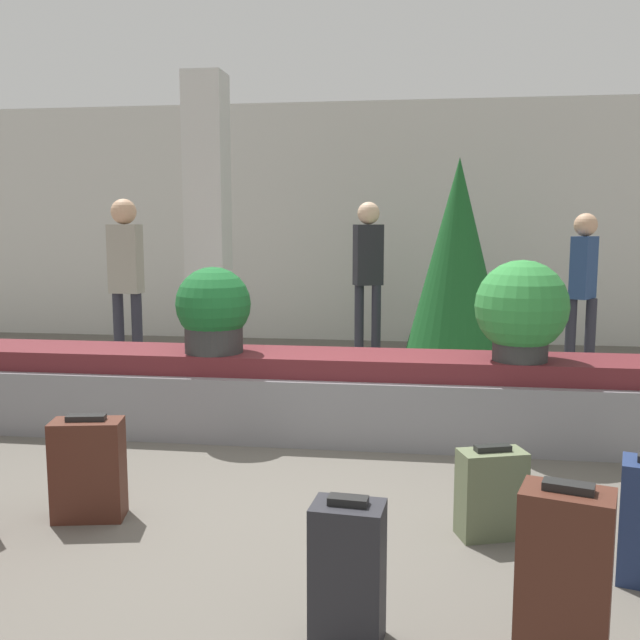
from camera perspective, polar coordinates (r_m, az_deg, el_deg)
The scene contains 14 objects.
ground_plane at distance 4.27m, azimuth -2.52°, elevation -14.21°, with size 18.00×18.00×0.00m, color #59544C.
back_wall at distance 9.71m, azimuth 3.66°, elevation 7.74°, with size 18.00×0.06×3.20m.
carousel at distance 5.43m, azimuth -0.00°, elevation -6.09°, with size 6.26×0.75×0.63m.
pillar at distance 7.99m, azimuth -8.94°, elevation 7.66°, with size 0.42×0.42×3.20m.
suitcase_0 at distance 4.13m, azimuth -18.05°, elevation -11.27°, with size 0.41×0.27×0.58m.
suitcase_1 at distance 2.87m, azimuth 2.23°, elevation -19.57°, with size 0.29×0.22×0.58m.
suitcase_2 at distance 2.85m, azimuth 18.94°, elevation -18.97°, with size 0.37×0.30×0.69m.
suitcase_6 at distance 3.84m, azimuth 13.54°, elevation -13.33°, with size 0.37×0.27×0.48m.
potted_plant_0 at distance 5.40m, azimuth -8.53°, elevation 0.75°, with size 0.56×0.56×0.65m.
potted_plant_1 at distance 5.21m, azimuth 15.81°, elevation 0.76°, with size 0.65×0.65×0.71m.
traveler_0 at distance 7.59m, azimuth -15.28°, elevation 3.90°, with size 0.33×0.26×1.85m.
traveler_1 at distance 7.94m, azimuth 20.30°, elevation 3.09°, with size 0.32×0.37×1.70m.
traveler_2 at distance 8.32m, azimuth 3.87°, elevation 4.46°, with size 0.37×0.29×1.84m.
decorated_tree at distance 7.75m, azimuth 10.93°, elevation 4.89°, with size 1.09×1.09×2.29m.
Camera 1 is at (0.73, -3.90, 1.60)m, focal length 40.00 mm.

